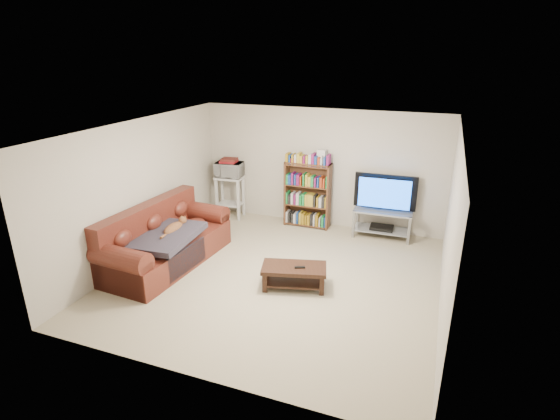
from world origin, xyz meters
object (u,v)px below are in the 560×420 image
at_px(sofa, 164,244).
at_px(bookshelf, 307,194).
at_px(coffee_table, 294,273).
at_px(tv_stand, 382,219).

height_order(sofa, bookshelf, bookshelf).
bearing_deg(coffee_table, tv_stand, 53.23).
xyz_separation_m(tv_stand, bookshelf, (-1.54, 0.03, 0.33)).
bearing_deg(bookshelf, tv_stand, -1.24).
bearing_deg(coffee_table, sofa, 164.78).
xyz_separation_m(sofa, coffee_table, (2.36, -0.01, -0.10)).
bearing_deg(sofa, coffee_table, 3.73).
distance_m(coffee_table, tv_stand, 2.64).
relative_size(coffee_table, bookshelf, 0.79).
bearing_deg(sofa, bookshelf, 57.80).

